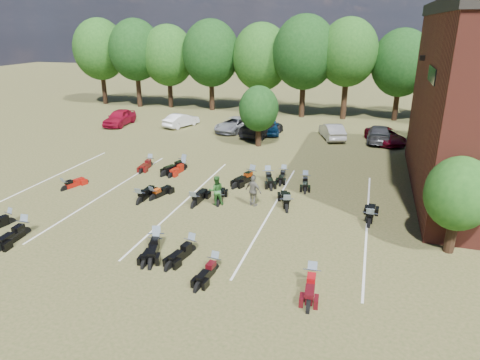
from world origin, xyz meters
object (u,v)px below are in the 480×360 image
at_px(motorcycle_3, 157,246).
at_px(motorcycle_7, 65,190).
at_px(car_0, 120,117).
at_px(person_green, 216,190).
at_px(motorcycle_14, 150,166).
at_px(car_4, 269,125).
at_px(person_grey, 253,191).
at_px(motorcycle_0, 11,223).

bearing_deg(motorcycle_3, motorcycle_7, 132.79).
bearing_deg(car_0, motorcycle_3, -59.65).
relative_size(person_green, motorcycle_7, 0.84).
distance_m(car_0, motorcycle_14, 14.29).
distance_m(car_4, person_green, 17.15).
relative_size(person_green, motorcycle_3, 0.71).
xyz_separation_m(car_4, person_grey, (3.11, -16.71, 0.15)).
xyz_separation_m(motorcycle_0, motorcycle_7, (-0.40, 4.70, 0.00)).
bearing_deg(person_green, motorcycle_3, 54.62).
bearing_deg(motorcycle_0, motorcycle_3, 12.25).
distance_m(car_0, person_green, 22.67).
height_order(car_4, person_grey, person_grey).
bearing_deg(motorcycle_3, person_green, 61.35).
height_order(person_green, motorcycle_14, person_green).
distance_m(car_0, motorcycle_0, 22.43).
xyz_separation_m(car_4, motorcycle_0, (-8.07, -22.44, -0.73)).
bearing_deg(person_grey, motorcycle_14, -4.14).
bearing_deg(motorcycle_7, person_grey, -158.50).
height_order(person_grey, motorcycle_7, person_grey).
height_order(motorcycle_3, motorcycle_7, motorcycle_3).
bearing_deg(motorcycle_7, car_4, -99.09).
distance_m(person_grey, motorcycle_14, 10.07).
relative_size(car_0, motorcycle_7, 2.27).
distance_m(motorcycle_0, motorcycle_7, 4.71).
height_order(person_green, motorcycle_7, person_green).
relative_size(person_grey, motorcycle_14, 0.82).
height_order(person_green, person_grey, person_grey).
distance_m(car_4, motorcycle_0, 23.86).
relative_size(person_grey, motorcycle_3, 0.74).
height_order(car_0, motorcycle_3, car_0).
height_order(motorcycle_3, motorcycle_14, motorcycle_3).
height_order(person_grey, motorcycle_14, person_grey).
bearing_deg(motorcycle_0, person_grey, 39.34).
relative_size(car_0, person_green, 2.71).
bearing_deg(car_0, motorcycle_0, -77.07).
height_order(car_4, person_green, person_green).
bearing_deg(motorcycle_7, car_0, -52.29).
xyz_separation_m(person_grey, motorcycle_0, (-11.17, -5.73, -0.88)).
xyz_separation_m(motorcycle_0, motorcycle_14, (2.30, 10.42, 0.00)).
bearing_deg(car_4, car_0, 168.09).
xyz_separation_m(car_0, motorcycle_0, (6.88, -21.34, -0.78)).
bearing_deg(person_grey, car_0, -17.11).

